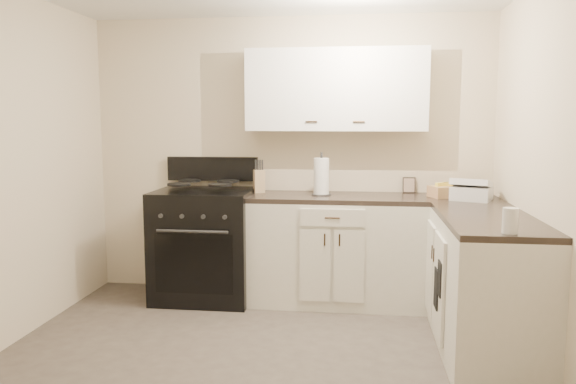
# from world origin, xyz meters

# --- Properties ---
(floor) EXTENTS (3.60, 3.60, 0.00)m
(floor) POSITION_xyz_m (0.00, 0.00, 0.00)
(floor) COLOR #473F38
(floor) RESTS_ON ground
(wall_back) EXTENTS (3.60, 0.00, 3.60)m
(wall_back) POSITION_xyz_m (0.00, 1.80, 1.25)
(wall_back) COLOR beige
(wall_back) RESTS_ON ground
(wall_right) EXTENTS (0.00, 3.60, 3.60)m
(wall_right) POSITION_xyz_m (1.80, 0.00, 1.25)
(wall_right) COLOR beige
(wall_right) RESTS_ON ground
(wall_front) EXTENTS (3.60, 0.00, 3.60)m
(wall_front) POSITION_xyz_m (0.00, -1.80, 1.25)
(wall_front) COLOR beige
(wall_front) RESTS_ON ground
(base_cabinets_back) EXTENTS (1.55, 0.60, 0.90)m
(base_cabinets_back) POSITION_xyz_m (0.43, 1.50, 0.45)
(base_cabinets_back) COLOR silver
(base_cabinets_back) RESTS_ON floor
(base_cabinets_right) EXTENTS (0.60, 1.90, 0.90)m
(base_cabinets_right) POSITION_xyz_m (1.50, 0.85, 0.45)
(base_cabinets_right) COLOR silver
(base_cabinets_right) RESTS_ON floor
(countertop_back) EXTENTS (1.55, 0.60, 0.04)m
(countertop_back) POSITION_xyz_m (0.43, 1.50, 0.92)
(countertop_back) COLOR black
(countertop_back) RESTS_ON base_cabinets_back
(countertop_right) EXTENTS (0.60, 1.90, 0.04)m
(countertop_right) POSITION_xyz_m (1.50, 0.85, 0.92)
(countertop_right) COLOR black
(countertop_right) RESTS_ON base_cabinets_right
(upper_cabinets) EXTENTS (1.55, 0.30, 0.70)m
(upper_cabinets) POSITION_xyz_m (0.43, 1.65, 1.84)
(upper_cabinets) COLOR white
(upper_cabinets) RESTS_ON wall_back
(stove) EXTENTS (0.85, 0.72, 1.02)m
(stove) POSITION_xyz_m (-0.71, 1.48, 0.46)
(stove) COLOR black
(stove) RESTS_ON floor
(knife_block) EXTENTS (0.12, 0.11, 0.20)m
(knife_block) POSITION_xyz_m (-0.25, 1.61, 1.04)
(knife_block) COLOR tan
(knife_block) RESTS_ON countertop_back
(paper_towel) EXTENTS (0.15, 0.15, 0.32)m
(paper_towel) POSITION_xyz_m (0.31, 1.52, 1.10)
(paper_towel) COLOR white
(paper_towel) RESTS_ON countertop_back
(picture_frame) EXTENTS (0.11, 0.04, 0.14)m
(picture_frame) POSITION_xyz_m (1.08, 1.76, 1.01)
(picture_frame) COLOR black
(picture_frame) RESTS_ON countertop_back
(wicker_basket) EXTENTS (0.33, 0.28, 0.09)m
(wicker_basket) POSITION_xyz_m (1.37, 1.51, 0.99)
(wicker_basket) COLOR tan
(wicker_basket) RESTS_ON countertop_right
(countertop_grill) EXTENTS (0.38, 0.37, 0.11)m
(countertop_grill) POSITION_xyz_m (1.54, 1.37, 0.99)
(countertop_grill) COLOR silver
(countertop_grill) RESTS_ON countertop_right
(glass_jar) EXTENTS (0.11, 0.11, 0.15)m
(glass_jar) POSITION_xyz_m (1.49, 0.00, 1.01)
(glass_jar) COLOR silver
(glass_jar) RESTS_ON countertop_right
(oven_mitt_near) EXTENTS (0.02, 0.13, 0.23)m
(oven_mitt_near) POSITION_xyz_m (1.18, 0.43, 0.54)
(oven_mitt_near) COLOR black
(oven_mitt_near) RESTS_ON base_cabinets_right
(oven_mitt_far) EXTENTS (0.02, 0.16, 0.27)m
(oven_mitt_far) POSITION_xyz_m (1.18, 0.56, 0.43)
(oven_mitt_far) COLOR black
(oven_mitt_far) RESTS_ON base_cabinets_right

